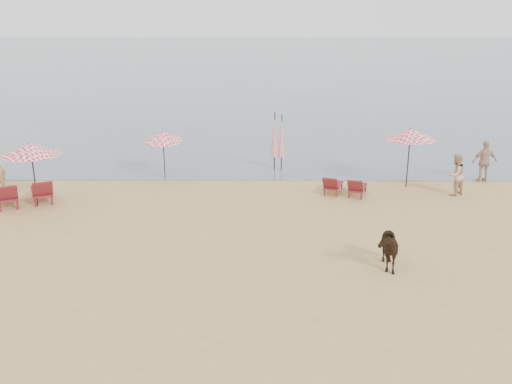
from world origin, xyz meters
TOP-DOWN VIEW (x-y plane):
  - ground at (0.00, 0.00)m, footprint 120.00×120.00m
  - sea at (0.00, 80.00)m, footprint 160.00×140.00m
  - lounger_cluster_left at (-8.53, 6.85)m, footprint 2.48×2.44m
  - lounger_cluster_right at (3.42, 8.09)m, footprint 1.91×1.87m
  - umbrella_open_left_a at (-8.06, 6.75)m, footprint 2.10×2.10m
  - umbrella_open_left_b at (-3.94, 10.43)m, footprint 1.66×1.69m
  - umbrella_open_right at (6.09, 9.17)m, footprint 2.01×2.01m
  - umbrella_closed_left at (1.09, 11.74)m, footprint 0.31×0.31m
  - umbrella_closed_right at (0.78, 11.74)m, footprint 0.32×0.32m
  - cow at (3.60, 1.55)m, footprint 0.71×1.50m
  - beachgoer_left at (-10.19, 8.64)m, footprint 0.67×0.57m
  - beachgoer_right_a at (7.70, 8.17)m, footprint 1.00×0.96m
  - beachgoer_right_b at (9.50, 9.99)m, footprint 1.04×0.48m

SIDE VIEW (x-z plane):
  - ground at x=0.00m, z-range 0.00..0.00m
  - sea at x=0.00m, z-range -0.03..0.03m
  - lounger_cluster_right at x=3.42m, z-range 0.11..0.65m
  - lounger_cluster_left at x=-8.53m, z-range 0.13..0.81m
  - cow at x=3.60m, z-range 0.00..1.26m
  - beachgoer_left at x=-10.19m, z-range 0.00..1.56m
  - beachgoer_right_a at x=7.70m, z-range 0.00..1.63m
  - beachgoer_right_b at x=9.50m, z-range 0.00..1.74m
  - umbrella_closed_left at x=1.09m, z-range 0.29..2.83m
  - umbrella_closed_right at x=0.78m, z-range 0.30..2.92m
  - umbrella_open_left_b at x=-3.94m, z-range 0.77..2.89m
  - umbrella_open_left_a at x=-8.06m, z-range 0.95..3.34m
  - umbrella_open_right at x=6.09m, z-range 0.98..3.44m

